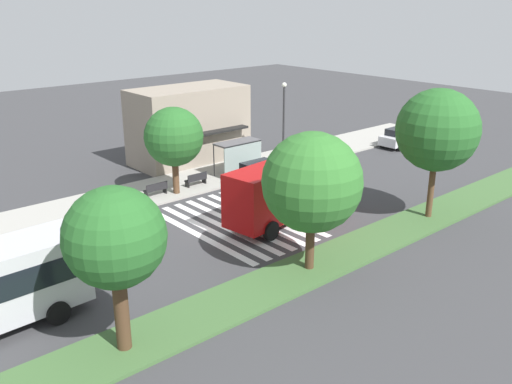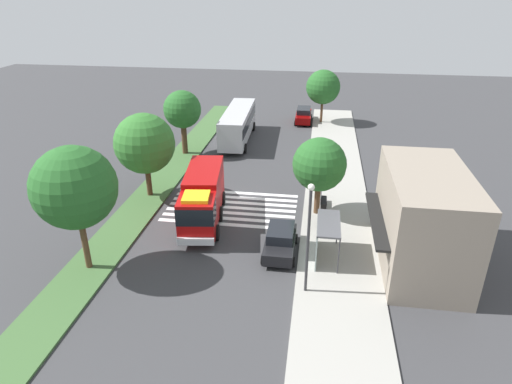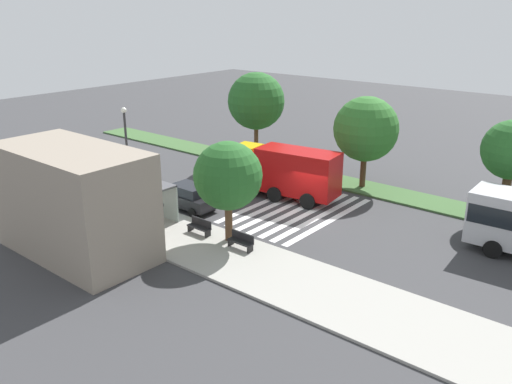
# 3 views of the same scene
# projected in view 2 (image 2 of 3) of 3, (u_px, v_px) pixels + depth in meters

# --- Properties ---
(ground_plane) EXTENTS (120.00, 120.00, 0.00)m
(ground_plane) POSITION_uv_depth(u_px,v_px,m) (233.00, 204.00, 34.98)
(ground_plane) COLOR #38383A
(sidewalk) EXTENTS (60.00, 5.03, 0.14)m
(sidewalk) POSITION_uv_depth(u_px,v_px,m) (336.00, 211.00, 33.89)
(sidewalk) COLOR #9E9B93
(sidewalk) RESTS_ON ground_plane
(median_strip) EXTENTS (60.00, 3.00, 0.14)m
(median_strip) POSITION_uv_depth(u_px,v_px,m) (148.00, 198.00, 35.87)
(median_strip) COLOR #3D6033
(median_strip) RESTS_ON ground_plane
(crosswalk) EXTENTS (5.85, 9.95, 0.01)m
(crosswalk) POSITION_uv_depth(u_px,v_px,m) (232.00, 207.00, 34.50)
(crosswalk) COLOR silver
(crosswalk) RESTS_ON ground_plane
(fire_truck) EXTENTS (8.62, 3.52, 3.61)m
(fire_truck) POSITION_uv_depth(u_px,v_px,m) (202.00, 197.00, 31.53)
(fire_truck) COLOR #A50C0C
(fire_truck) RESTS_ON ground_plane
(parked_car_west) EXTENTS (4.80, 2.09, 1.79)m
(parked_car_west) POSITION_uv_depth(u_px,v_px,m) (304.00, 115.00, 55.42)
(parked_car_west) COLOR #720505
(parked_car_west) RESTS_ON ground_plane
(parked_car_mid) EXTENTS (4.24, 2.08, 1.73)m
(parked_car_mid) POSITION_uv_depth(u_px,v_px,m) (280.00, 241.00, 28.35)
(parked_car_mid) COLOR black
(parked_car_mid) RESTS_ON ground_plane
(transit_bus) EXTENTS (11.33, 3.17, 3.42)m
(transit_bus) POSITION_uv_depth(u_px,v_px,m) (238.00, 123.00, 48.47)
(transit_bus) COLOR #B2B2B7
(transit_bus) RESTS_ON ground_plane
(bus_stop_shelter) EXTENTS (3.50, 1.40, 2.46)m
(bus_stop_shelter) POSITION_uv_depth(u_px,v_px,m) (323.00, 232.00, 27.34)
(bus_stop_shelter) COLOR #4C4C51
(bus_stop_shelter) RESTS_ON sidewalk
(bench_near_shelter) EXTENTS (1.60, 0.50, 0.90)m
(bench_near_shelter) POSITION_uv_depth(u_px,v_px,m) (322.00, 220.00, 31.47)
(bench_near_shelter) COLOR black
(bench_near_shelter) RESTS_ON sidewalk
(bench_west_of_shelter) EXTENTS (1.60, 0.50, 0.90)m
(bench_west_of_shelter) POSITION_uv_depth(u_px,v_px,m) (323.00, 200.00, 34.39)
(bench_west_of_shelter) COLOR black
(bench_west_of_shelter) RESTS_ON sidewalk
(street_lamp) EXTENTS (0.36, 0.36, 6.56)m
(street_lamp) POSITION_uv_depth(u_px,v_px,m) (309.00, 231.00, 23.33)
(street_lamp) COLOR #2D2D30
(street_lamp) RESTS_ON sidewalk
(storefront_building) EXTENTS (9.16, 5.38, 5.98)m
(storefront_building) POSITION_uv_depth(u_px,v_px,m) (423.00, 219.00, 26.53)
(storefront_building) COLOR gray
(storefront_building) RESTS_ON ground_plane
(sidewalk_tree_far_west) EXTENTS (4.12, 4.12, 6.40)m
(sidewalk_tree_far_west) POSITION_uv_depth(u_px,v_px,m) (323.00, 87.00, 53.62)
(sidewalk_tree_far_west) COLOR #513823
(sidewalk_tree_far_west) RESTS_ON sidewalk
(sidewalk_tree_west) EXTENTS (3.90, 3.90, 5.84)m
(sidewalk_tree_west) POSITION_uv_depth(u_px,v_px,m) (319.00, 165.00, 31.82)
(sidewalk_tree_west) COLOR #513823
(sidewalk_tree_west) RESTS_ON sidewalk
(median_tree_far_west) EXTENTS (3.69, 3.69, 6.36)m
(median_tree_far_west) POSITION_uv_depth(u_px,v_px,m) (182.00, 110.00, 43.40)
(median_tree_far_west) COLOR #47301E
(median_tree_far_west) RESTS_ON median_strip
(median_tree_west) EXTENTS (4.74, 4.74, 6.76)m
(median_tree_west) POSITION_uv_depth(u_px,v_px,m) (145.00, 144.00, 34.47)
(median_tree_west) COLOR #47301E
(median_tree_west) RESTS_ON median_strip
(median_tree_center) EXTENTS (4.78, 4.78, 7.70)m
(median_tree_center) POSITION_uv_depth(u_px,v_px,m) (74.00, 188.00, 24.82)
(median_tree_center) COLOR #513823
(median_tree_center) RESTS_ON median_strip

